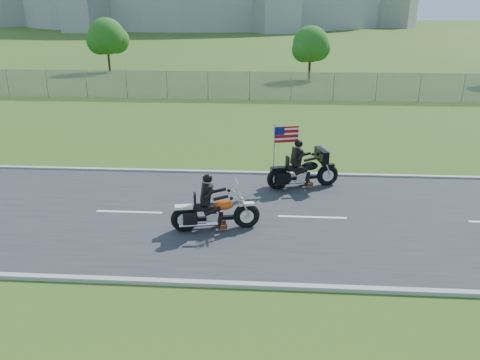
{
  "coord_description": "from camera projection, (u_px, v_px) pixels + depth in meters",
  "views": [
    {
      "loc": [
        2.59,
        -13.78,
        6.45
      ],
      "look_at": [
        1.67,
        0.0,
        1.26
      ],
      "focal_mm": 35.0,
      "sensor_mm": 36.0,
      "label": 1
    }
  ],
  "objects": [
    {
      "name": "tree_fence_mid",
      "position": [
        107.0,
        38.0,
        46.81
      ],
      "size": [
        3.96,
        3.69,
        5.3
      ],
      "color": "#382316",
      "rests_on": "ground"
    },
    {
      "name": "fence",
      "position": [
        167.0,
        85.0,
        33.95
      ],
      "size": [
        60.0,
        0.03,
        2.0
      ],
      "primitive_type": "cube",
      "color": "gray",
      "rests_on": "ground"
    },
    {
      "name": "road",
      "position": [
        189.0,
        214.0,
        15.3
      ],
      "size": [
        120.0,
        8.0,
        0.04
      ],
      "primitive_type": "cube",
      "color": "#28282B",
      "rests_on": "ground"
    },
    {
      "name": "tree_fence_near",
      "position": [
        311.0,
        46.0,
        41.93
      ],
      "size": [
        3.52,
        3.28,
        4.75
      ],
      "color": "#382316",
      "rests_on": "ground"
    },
    {
      "name": "motorcycle_lead",
      "position": [
        214.0,
        213.0,
        14.08
      ],
      "size": [
        2.69,
        1.02,
        1.83
      ],
      "rotation": [
        0.0,
        0.0,
        0.21
      ],
      "color": "black",
      "rests_on": "ground"
    },
    {
      "name": "ground",
      "position": [
        189.0,
        215.0,
        15.3
      ],
      "size": [
        420.0,
        420.0,
        0.0
      ],
      "primitive_type": "plane",
      "color": "#264B17",
      "rests_on": "ground"
    },
    {
      "name": "motorcycle_follow",
      "position": [
        303.0,
        172.0,
        17.37
      ],
      "size": [
        2.73,
        1.25,
        2.32
      ],
      "rotation": [
        0.0,
        0.0,
        0.27
      ],
      "color": "black",
      "rests_on": "ground"
    },
    {
      "name": "curb_north",
      "position": [
        206.0,
        172.0,
        19.07
      ],
      "size": [
        120.0,
        0.18,
        0.12
      ],
      "primitive_type": "cube",
      "color": "#9E9B93",
      "rests_on": "ground"
    },
    {
      "name": "curb_south",
      "position": [
        161.0,
        282.0,
        11.5
      ],
      "size": [
        120.0,
        0.18,
        0.12
      ],
      "primitive_type": "cube",
      "color": "#9E9B93",
      "rests_on": "ground"
    }
  ]
}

